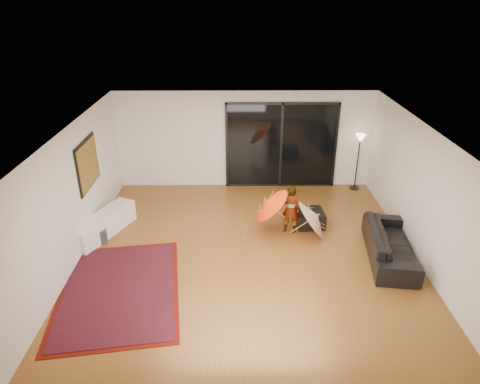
{
  "coord_description": "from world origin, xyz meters",
  "views": [
    {
      "loc": [
        -0.23,
        -7.69,
        5.09
      ],
      "look_at": [
        -0.16,
        0.71,
        1.1
      ],
      "focal_mm": 32.0,
      "sensor_mm": 36.0,
      "label": 1
    }
  ],
  "objects_px": {
    "sofa": "(390,244)",
    "ottoman": "(310,218)",
    "media_console": "(104,225)",
    "child": "(291,209)"
  },
  "relations": [
    {
      "from": "sofa",
      "to": "ottoman",
      "type": "bearing_deg",
      "value": 54.76
    },
    {
      "from": "sofa",
      "to": "ottoman",
      "type": "distance_m",
      "value": 1.99
    },
    {
      "from": "sofa",
      "to": "media_console",
      "type": "bearing_deg",
      "value": 89.12
    },
    {
      "from": "ottoman",
      "to": "child",
      "type": "xyz_separation_m",
      "value": [
        -0.51,
        -0.29,
        0.4
      ]
    },
    {
      "from": "sofa",
      "to": "child",
      "type": "xyz_separation_m",
      "value": [
        -1.96,
        1.07,
        0.26
      ]
    },
    {
      "from": "ottoman",
      "to": "child",
      "type": "bearing_deg",
      "value": -150.21
    },
    {
      "from": "child",
      "to": "sofa",
      "type": "bearing_deg",
      "value": 162.09
    },
    {
      "from": "ottoman",
      "to": "child",
      "type": "height_order",
      "value": "child"
    },
    {
      "from": "child",
      "to": "ottoman",
      "type": "bearing_deg",
      "value": -139.35
    },
    {
      "from": "media_console",
      "to": "ottoman",
      "type": "bearing_deg",
      "value": 27.95
    }
  ]
}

